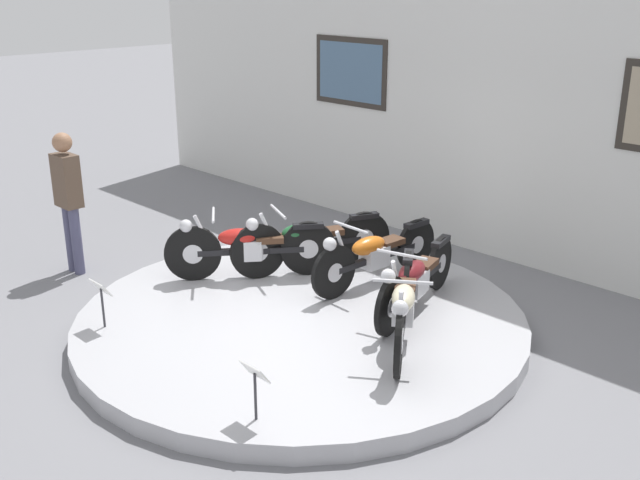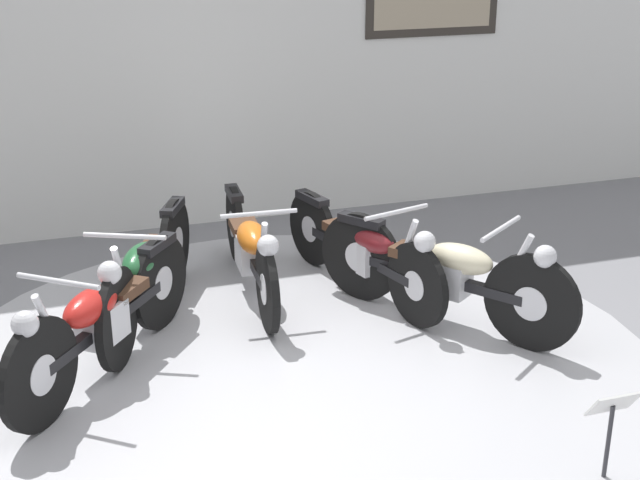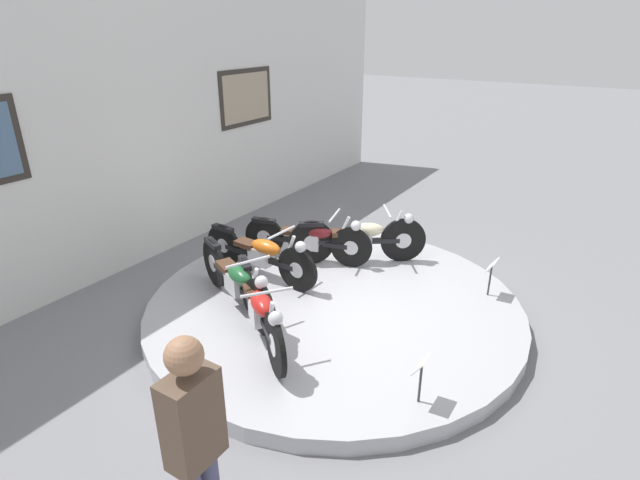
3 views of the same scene
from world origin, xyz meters
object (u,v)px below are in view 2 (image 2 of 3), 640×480
info_placard_front_centre (612,415)px  motorcycle_maroon (364,248)px  motorcycle_cream (447,271)px  motorcycle_green (147,270)px  motorcycle_orange (251,247)px  motorcycle_red (102,317)px

info_placard_front_centre → motorcycle_maroon: bearing=98.7°
motorcycle_maroon → motorcycle_cream: size_ratio=1.14×
motorcycle_green → info_placard_front_centre: motorcycle_green is taller
motorcycle_green → motorcycle_orange: motorcycle_green is taller
motorcycle_red → motorcycle_green: bearing=60.9°
motorcycle_maroon → motorcycle_cream: motorcycle_cream is taller
motorcycle_red → info_placard_front_centre: (2.36, -1.89, -0.03)m
motorcycle_red → motorcycle_green: size_ratio=0.88×
motorcycle_orange → motorcycle_red: bearing=-141.9°
motorcycle_cream → info_placard_front_centre: (0.02, -1.89, -0.03)m
motorcycle_cream → info_placard_front_centre: bearing=-89.4°
motorcycle_orange → motorcycle_maroon: motorcycle_orange is taller
motorcycle_green → motorcycle_cream: same height
motorcycle_maroon → info_placard_front_centre: bearing=-81.3°
motorcycle_red → motorcycle_orange: (1.17, 0.91, -0.02)m
motorcycle_orange → motorcycle_maroon: size_ratio=1.03×
motorcycle_green → info_placard_front_centre: size_ratio=3.63×
motorcycle_orange → motorcycle_green: bearing=-162.0°
motorcycle_orange → info_placard_front_centre: motorcycle_orange is taller
motorcycle_green → motorcycle_cream: (1.97, -0.65, 0.00)m
motorcycle_orange → motorcycle_cream: (1.17, -0.91, 0.02)m
motorcycle_green → motorcycle_maroon: motorcycle_green is taller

